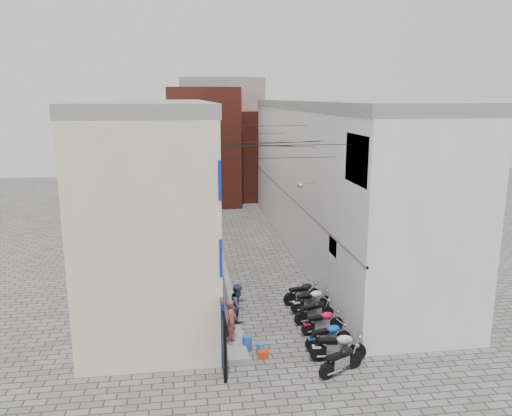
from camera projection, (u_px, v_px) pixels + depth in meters
name	position (u px, v px, depth m)	size (l,w,h in m)	color
ground	(294.00, 362.00, 17.70)	(90.00, 90.00, 0.00)	#595753
plinth	(215.00, 252.00, 29.95)	(0.90, 26.00, 0.25)	gray
building_left	(162.00, 181.00, 28.55)	(5.10, 27.00, 9.00)	beige
building_right	(330.00, 177.00, 29.96)	(5.94, 26.00, 9.00)	silver
building_far_brick_left	(204.00, 146.00, 43.40)	(6.00, 6.00, 10.00)	maroon
building_far_brick_right	(257.00, 154.00, 46.23)	(5.00, 6.00, 8.00)	maroon
building_far_concrete	(222.00, 135.00, 49.36)	(8.00, 5.00, 11.00)	gray
far_shopfront	(230.00, 195.00, 41.79)	(2.00, 0.30, 2.40)	black
overhead_wires	(262.00, 142.00, 23.54)	(5.80, 13.02, 1.32)	black
motorcycle_a	(341.00, 359.00, 16.87)	(0.60, 1.89, 1.09)	black
motorcycle_b	(338.00, 345.00, 17.69)	(0.64, 2.04, 1.18)	silver
motorcycle_c	(328.00, 335.00, 18.59)	(0.59, 1.87, 1.08)	#0B51A7
motorcycle_d	(322.00, 321.00, 19.77)	(0.58, 1.83, 1.06)	red
motorcycle_e	(314.00, 310.00, 20.74)	(0.60, 1.88, 1.09)	black
motorcycle_f	(312.00, 299.00, 21.78)	(0.62, 1.98, 1.14)	silver
motorcycle_g	(302.00, 292.00, 22.67)	(0.60, 1.90, 1.10)	black
person_a	(231.00, 321.00, 18.43)	(0.62, 0.40, 1.69)	#9D4839
person_b	(238.00, 305.00, 19.83)	(0.84, 0.66, 1.74)	#373E53
water_jug_near	(260.00, 349.00, 18.20)	(0.29, 0.29, 0.45)	blue
water_jug_far	(247.00, 343.00, 18.49)	(0.36, 0.36, 0.56)	blue
red_crate	(263.00, 354.00, 18.01)	(0.39, 0.29, 0.24)	red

